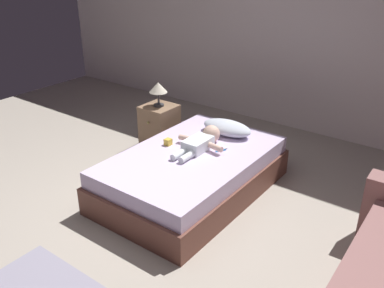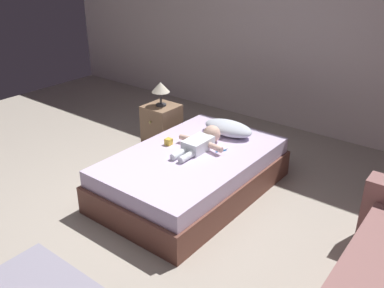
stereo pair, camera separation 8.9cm
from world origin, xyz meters
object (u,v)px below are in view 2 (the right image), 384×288
object	(u,v)px
pillow	(228,128)
nightstand	(162,126)
baby	(202,141)
toy_block	(169,142)
toothbrush	(222,150)
bed	(192,173)
lamp	(161,88)

from	to	relation	value
pillow	nightstand	world-z (taller)	pillow
pillow	baby	bearing A→B (deg)	-92.80
baby	toy_block	bearing A→B (deg)	-153.24
toothbrush	nightstand	world-z (taller)	nightstand
baby	toy_block	size ratio (longest dim) A/B	10.06
pillow	nightstand	bearing A→B (deg)	178.58
bed	lamp	xyz separation A→B (m)	(-0.95, 0.62, 0.53)
baby	nightstand	world-z (taller)	baby
baby	toy_block	world-z (taller)	baby
pillow	baby	world-z (taller)	baby
bed	pillow	xyz separation A→B (m)	(0.02, 0.60, 0.29)
bed	lamp	world-z (taller)	lamp
pillow	nightstand	size ratio (longest dim) A/B	1.05
baby	toothbrush	bearing A→B (deg)	14.33
bed	baby	distance (m)	0.33
baby	toothbrush	size ratio (longest dim) A/B	5.56
lamp	pillow	bearing A→B (deg)	-1.43
baby	nightstand	size ratio (longest dim) A/B	1.23
baby	toothbrush	xyz separation A→B (m)	(0.20, 0.05, -0.06)
toothbrush	lamp	bearing A→B (deg)	160.74
bed	pillow	bearing A→B (deg)	88.37
pillow	lamp	bearing A→B (deg)	178.57
pillow	lamp	xyz separation A→B (m)	(-0.97, 0.02, 0.24)
toothbrush	toy_block	distance (m)	0.55
baby	lamp	bearing A→B (deg)	154.38
bed	baby	bearing A→B (deg)	91.42
baby	nightstand	xyz separation A→B (m)	(-0.95, 0.45, -0.23)
pillow	toothbrush	distance (m)	0.43
lamp	toy_block	bearing A→B (deg)	-43.34
bed	toy_block	size ratio (longest dim) A/B	28.87
lamp	nightstand	bearing A→B (deg)	-90.00
toy_block	toothbrush	bearing A→B (deg)	22.01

